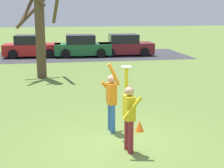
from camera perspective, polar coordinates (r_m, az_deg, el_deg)
The scene contains 10 objects.
ground_plane at distance 9.34m, azimuth 1.28°, elevation -9.58°, with size 120.00×120.00×0.00m, color olive.
person_catcher at distance 8.49m, azimuth 2.82°, elevation -4.81°, with size 0.49×0.56×2.08m.
person_defender at distance 9.87m, azimuth -0.09°, elevation -2.37°, with size 0.49×0.58×2.04m.
frisbee_disc at distance 8.45m, azimuth 2.39°, elevation 2.83°, with size 0.26×0.26×0.02m, color white.
parked_car_red at distance 26.17m, azimuth -13.03°, elevation 5.94°, with size 4.16×2.16×1.59m.
parked_car_green at distance 25.85m, azimuth -4.93°, elevation 6.13°, with size 4.16×2.16×1.59m.
parked_car_maroon at distance 26.37m, azimuth 2.14°, elevation 6.29°, with size 4.16×2.16×1.59m.
parking_strip at distance 26.31m, azimuth -5.46°, elevation 4.64°, with size 16.22×6.40×0.01m, color #38383D.
bare_tree_tall at distance 17.98m, azimuth -11.91°, elevation 10.20°, with size 2.27×2.02×5.44m.
field_cone_orange at distance 10.13m, azimuth 4.55°, elevation -6.87°, with size 0.26×0.26×0.32m, color orange.
Camera 1 is at (-1.72, -8.50, 3.48)m, focal length 55.77 mm.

